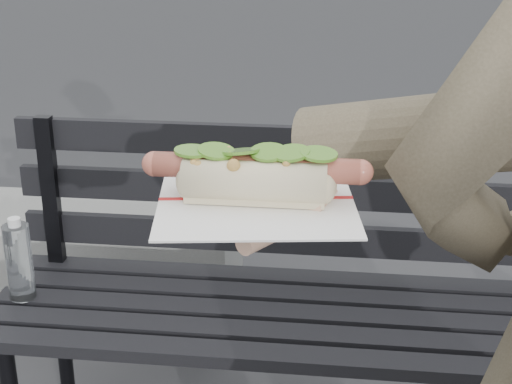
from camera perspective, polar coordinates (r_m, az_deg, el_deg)
park_bench at (r=1.92m, az=3.02°, el=-6.43°), size 1.50×0.44×0.88m
concrete_block at (r=2.77m, az=-13.97°, el=-5.23°), size 1.20×0.40×0.40m
held_hotdog at (r=0.83m, az=14.89°, el=3.41°), size 0.64×0.32×0.20m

